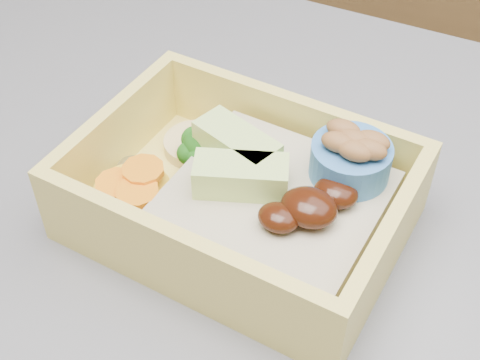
% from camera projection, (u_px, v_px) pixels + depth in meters
% --- Properties ---
extents(bento_box, '(0.21, 0.16, 0.07)m').
position_uv_depth(bento_box, '(250.00, 196.00, 0.41)').
color(bento_box, '#EED862').
rests_on(bento_box, island).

